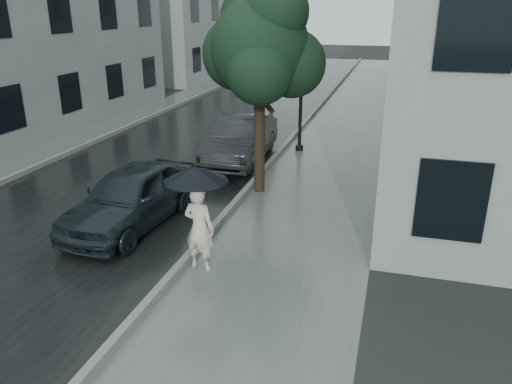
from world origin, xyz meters
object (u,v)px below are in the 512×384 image
(car_far, at_px, (241,139))
(pedestrian, at_px, (199,229))
(street_tree, at_px, (261,47))
(lamp_post, at_px, (298,60))
(car_near, at_px, (132,196))

(car_far, bearing_deg, pedestrian, -80.52)
(street_tree, xyz_separation_m, lamp_post, (0.12, 4.25, -0.75))
(lamp_post, bearing_deg, pedestrian, -98.17)
(car_near, bearing_deg, pedestrian, -28.46)
(street_tree, bearing_deg, car_near, -125.72)
(car_near, bearing_deg, lamp_post, 77.50)
(lamp_post, height_order, car_far, lamp_post)
(lamp_post, bearing_deg, street_tree, -99.44)
(street_tree, bearing_deg, car_far, 118.52)
(pedestrian, relative_size, lamp_post, 0.31)
(pedestrian, bearing_deg, car_near, -25.92)
(lamp_post, bearing_deg, car_near, -115.57)
(street_tree, distance_m, lamp_post, 4.32)
(pedestrian, bearing_deg, car_far, -70.88)
(car_far, bearing_deg, lamp_post, 47.47)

